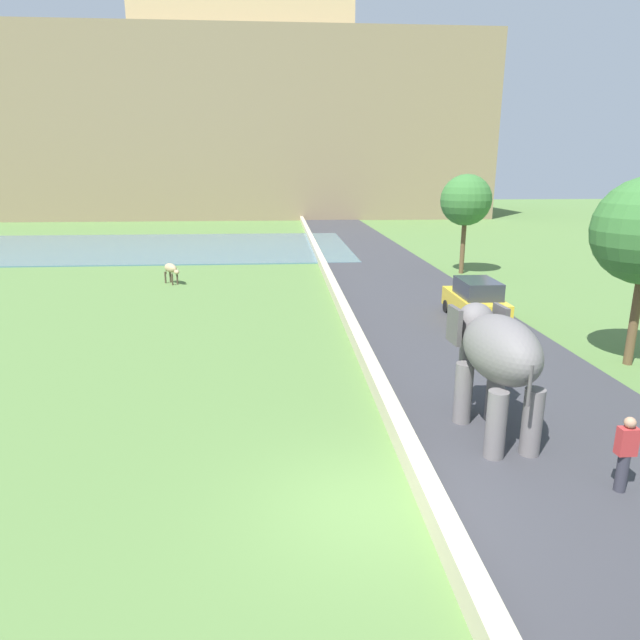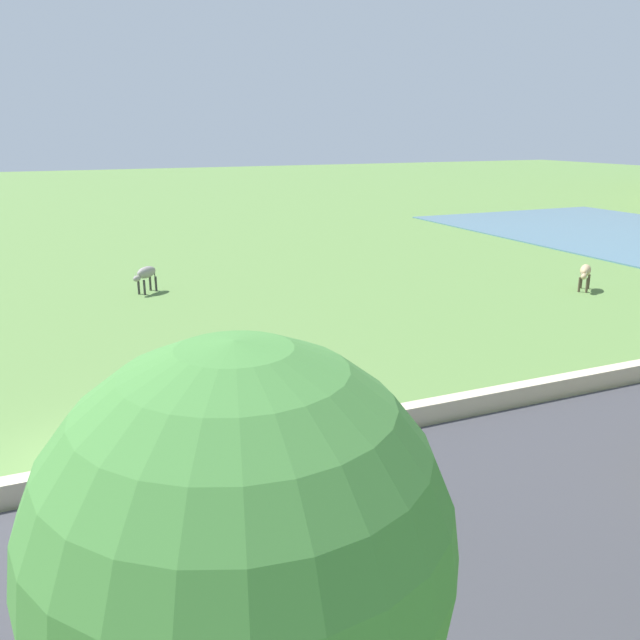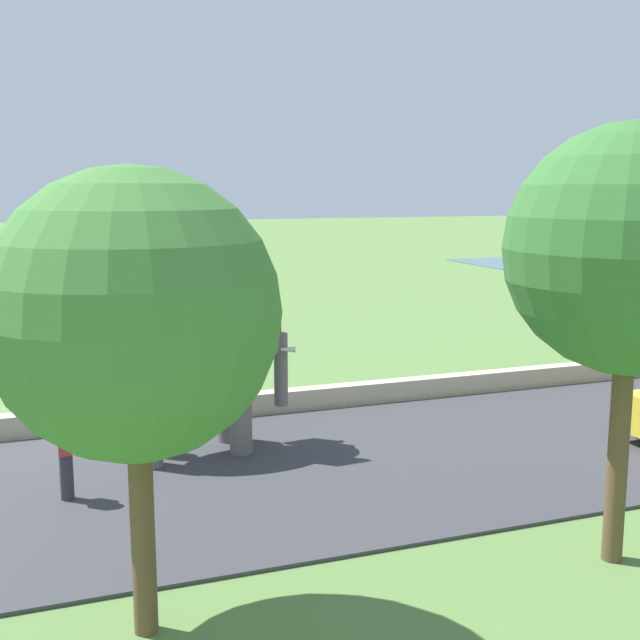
{
  "view_description": "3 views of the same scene",
  "coord_description": "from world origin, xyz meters",
  "px_view_note": "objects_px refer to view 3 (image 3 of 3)",
  "views": [
    {
      "loc": [
        -1.5,
        -8.82,
        6.13
      ],
      "look_at": [
        -0.35,
        7.09,
        1.73
      ],
      "focal_mm": 30.5,
      "sensor_mm": 36.0,
      "label": 1
    },
    {
      "loc": [
        13.63,
        -0.38,
        6.81
      ],
      "look_at": [
        -1.65,
        6.33,
        2.0
      ],
      "focal_mm": 37.27,
      "sensor_mm": 36.0,
      "label": 2
    },
    {
      "loc": [
        18.11,
        -0.18,
        5.14
      ],
      "look_at": [
        -1.12,
        6.83,
        1.71
      ],
      "focal_mm": 44.31,
      "sensor_mm": 36.0,
      "label": 3
    }
  ],
  "objects_px": {
    "elephant": "(200,352)",
    "cow_grey": "(142,293)",
    "person_beside_elephant": "(65,452)",
    "cow_tan": "(606,296)"
  },
  "relations": [
    {
      "from": "person_beside_elephant",
      "to": "cow_tan",
      "type": "xyz_separation_m",
      "value": [
        -12.66,
        21.41,
        -0.04
      ]
    },
    {
      "from": "person_beside_elephant",
      "to": "cow_tan",
      "type": "height_order",
      "value": "person_beside_elephant"
    },
    {
      "from": "person_beside_elephant",
      "to": "cow_grey",
      "type": "xyz_separation_m",
      "value": [
        -19.92,
        3.83,
        -0.04
      ]
    },
    {
      "from": "person_beside_elephant",
      "to": "cow_tan",
      "type": "bearing_deg",
      "value": 120.6
    },
    {
      "from": "cow_tan",
      "to": "person_beside_elephant",
      "type": "bearing_deg",
      "value": -59.4
    },
    {
      "from": "cow_tan",
      "to": "elephant",
      "type": "bearing_deg",
      "value": -59.65
    },
    {
      "from": "cow_grey",
      "to": "cow_tan",
      "type": "bearing_deg",
      "value": 67.57
    },
    {
      "from": "elephant",
      "to": "cow_grey",
      "type": "bearing_deg",
      "value": 176.12
    },
    {
      "from": "elephant",
      "to": "person_beside_elephant",
      "type": "distance_m",
      "value": 3.29
    },
    {
      "from": "elephant",
      "to": "cow_tan",
      "type": "bearing_deg",
      "value": 120.35
    }
  ]
}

